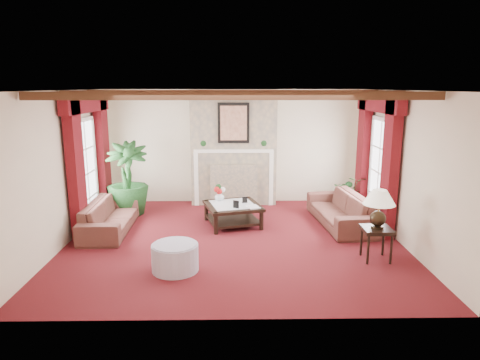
{
  "coord_description": "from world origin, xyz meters",
  "views": [
    {
      "loc": [
        -0.01,
        -7.45,
        2.77
      ],
      "look_at": [
        0.11,
        0.4,
        1.04
      ],
      "focal_mm": 32.0,
      "sensor_mm": 36.0,
      "label": 1
    }
  ],
  "objects_px": {
    "sofa_left": "(110,211)",
    "side_table": "(376,244)",
    "coffee_table": "(233,215)",
    "sofa_right": "(341,204)",
    "ottoman": "(175,258)",
    "potted_palm": "(128,195)"
  },
  "relations": [
    {
      "from": "coffee_table",
      "to": "ottoman",
      "type": "distance_m",
      "value": 2.37
    },
    {
      "from": "side_table",
      "to": "ottoman",
      "type": "height_order",
      "value": "side_table"
    },
    {
      "from": "potted_palm",
      "to": "sofa_right",
      "type": "bearing_deg",
      "value": -9.76
    },
    {
      "from": "potted_palm",
      "to": "side_table",
      "type": "height_order",
      "value": "potted_palm"
    },
    {
      "from": "sofa_right",
      "to": "side_table",
      "type": "relative_size",
      "value": 4.05
    },
    {
      "from": "coffee_table",
      "to": "side_table",
      "type": "distance_m",
      "value": 2.96
    },
    {
      "from": "sofa_right",
      "to": "coffee_table",
      "type": "height_order",
      "value": "sofa_right"
    },
    {
      "from": "sofa_right",
      "to": "side_table",
      "type": "distance_m",
      "value": 1.84
    },
    {
      "from": "sofa_left",
      "to": "potted_palm",
      "type": "relative_size",
      "value": 1.15
    },
    {
      "from": "side_table",
      "to": "ottoman",
      "type": "relative_size",
      "value": 0.76
    },
    {
      "from": "coffee_table",
      "to": "ottoman",
      "type": "xyz_separation_m",
      "value": [
        -0.88,
        -2.2,
        -0.01
      ]
    },
    {
      "from": "sofa_right",
      "to": "ottoman",
      "type": "xyz_separation_m",
      "value": [
        -3.08,
        -2.2,
        -0.21
      ]
    },
    {
      "from": "coffee_table",
      "to": "side_table",
      "type": "relative_size",
      "value": 1.94
    },
    {
      "from": "sofa_left",
      "to": "ottoman",
      "type": "bearing_deg",
      "value": -142.78
    },
    {
      "from": "ottoman",
      "to": "coffee_table",
      "type": "bearing_deg",
      "value": 68.12
    },
    {
      "from": "sofa_right",
      "to": "sofa_left",
      "type": "bearing_deg",
      "value": -91.47
    },
    {
      "from": "side_table",
      "to": "coffee_table",
      "type": "bearing_deg",
      "value": 141.81
    },
    {
      "from": "coffee_table",
      "to": "sofa_left",
      "type": "bearing_deg",
      "value": 172.46
    },
    {
      "from": "potted_palm",
      "to": "ottoman",
      "type": "bearing_deg",
      "value": -64.59
    },
    {
      "from": "ottoman",
      "to": "sofa_right",
      "type": "bearing_deg",
      "value": 35.54
    },
    {
      "from": "sofa_left",
      "to": "side_table",
      "type": "relative_size",
      "value": 3.7
    },
    {
      "from": "sofa_left",
      "to": "sofa_right",
      "type": "xyz_separation_m",
      "value": [
        4.59,
        0.31,
        0.03
      ]
    }
  ]
}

